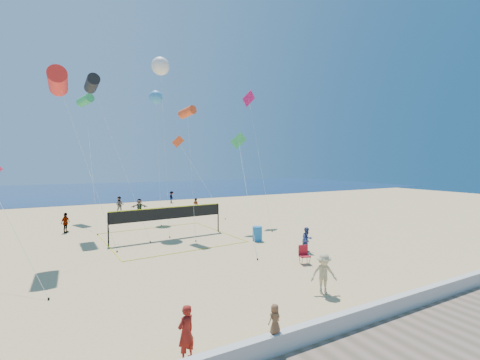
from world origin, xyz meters
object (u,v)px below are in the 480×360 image
trash_barrel (257,234)px  volleyball_net (168,217)px  woman (186,333)px  camp_chair (304,253)px

trash_barrel → volleyball_net: bearing=143.6°
volleyball_net → woman: bearing=-108.4°
woman → camp_chair: (8.66, 5.33, -0.23)m
camp_chair → trash_barrel: trash_barrel is taller
camp_chair → trash_barrel: 5.72m
volleyball_net → trash_barrel: bearing=-40.9°
woman → volleyball_net: bearing=-128.3°
camp_chair → trash_barrel: size_ratio=1.09×
trash_barrel → camp_chair: bearing=-94.4°
camp_chair → volleyball_net: (-4.95, 9.67, 1.01)m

